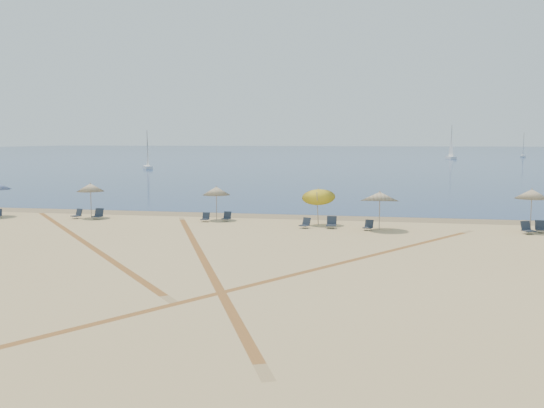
{
  "coord_description": "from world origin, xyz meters",
  "views": [
    {
      "loc": [
        7.31,
        -17.54,
        5.47
      ],
      "look_at": [
        0.0,
        20.0,
        1.3
      ],
      "focal_mm": 39.71,
      "sensor_mm": 36.0,
      "label": 1
    }
  ],
  "objects_px": {
    "umbrella_5": "(532,194)",
    "sailboat_2": "(523,150)",
    "umbrella_2": "(216,191)",
    "chair_5": "(227,217)",
    "chair_3": "(98,214)",
    "chair_10": "(541,227)",
    "chair_8": "(368,226)",
    "chair_2": "(77,214)",
    "umbrella_4": "(380,196)",
    "chair_9": "(527,228)",
    "chair_7": "(331,223)",
    "sailboat_1": "(148,157)",
    "umbrella_1": "(90,187)",
    "chair_4": "(205,218)",
    "umbrella_3": "(318,193)",
    "sailboat_0": "(451,149)",
    "chair_6": "(305,223)"
  },
  "relations": [
    {
      "from": "umbrella_4",
      "to": "chair_4",
      "type": "xyz_separation_m",
      "value": [
        -11.37,
        1.45,
        -1.75
      ]
    },
    {
      "from": "umbrella_3",
      "to": "chair_4",
      "type": "xyz_separation_m",
      "value": [
        -7.51,
        0.07,
        -1.76
      ]
    },
    {
      "from": "chair_2",
      "to": "chair_4",
      "type": "xyz_separation_m",
      "value": [
        9.13,
        0.17,
        -0.03
      ]
    },
    {
      "from": "umbrella_3",
      "to": "sailboat_0",
      "type": "xyz_separation_m",
      "value": [
        20.91,
        132.73,
        0.73
      ]
    },
    {
      "from": "umbrella_1",
      "to": "umbrella_4",
      "type": "relative_size",
      "value": 1.02
    },
    {
      "from": "umbrella_3",
      "to": "chair_4",
      "type": "relative_size",
      "value": 4.51
    },
    {
      "from": "umbrella_5",
      "to": "chair_2",
      "type": "relative_size",
      "value": 3.21
    },
    {
      "from": "chair_5",
      "to": "sailboat_0",
      "type": "distance_m",
      "value": 134.9
    },
    {
      "from": "umbrella_5",
      "to": "chair_4",
      "type": "distance_m",
      "value": 20.25
    },
    {
      "from": "umbrella_5",
      "to": "chair_2",
      "type": "bearing_deg",
      "value": 179.26
    },
    {
      "from": "umbrella_1",
      "to": "sailboat_2",
      "type": "xyz_separation_m",
      "value": [
        59.46,
        152.3,
        0.09
      ]
    },
    {
      "from": "umbrella_5",
      "to": "chair_9",
      "type": "height_order",
      "value": "umbrella_5"
    },
    {
      "from": "umbrella_2",
      "to": "chair_5",
      "type": "relative_size",
      "value": 3.46
    },
    {
      "from": "chair_5",
      "to": "chair_6",
      "type": "distance_m",
      "value": 5.99
    },
    {
      "from": "umbrella_3",
      "to": "umbrella_4",
      "type": "relative_size",
      "value": 1.13
    },
    {
      "from": "chair_8",
      "to": "chair_9",
      "type": "distance_m",
      "value": 9.06
    },
    {
      "from": "chair_5",
      "to": "sailboat_1",
      "type": "bearing_deg",
      "value": 124.32
    },
    {
      "from": "umbrella_4",
      "to": "chair_9",
      "type": "bearing_deg",
      "value": 0.21
    },
    {
      "from": "umbrella_2",
      "to": "umbrella_1",
      "type": "bearing_deg",
      "value": -176.22
    },
    {
      "from": "umbrella_4",
      "to": "umbrella_5",
      "type": "height_order",
      "value": "umbrella_5"
    },
    {
      "from": "chair_7",
      "to": "umbrella_1",
      "type": "bearing_deg",
      "value": 173.69
    },
    {
      "from": "chair_3",
      "to": "umbrella_1",
      "type": "bearing_deg",
      "value": 146.33
    },
    {
      "from": "sailboat_1",
      "to": "sailboat_2",
      "type": "height_order",
      "value": "sailboat_2"
    },
    {
      "from": "chair_7",
      "to": "sailboat_1",
      "type": "distance_m",
      "value": 78.05
    },
    {
      "from": "sailboat_2",
      "to": "umbrella_2",
      "type": "bearing_deg",
      "value": -93.47
    },
    {
      "from": "chair_5",
      "to": "chair_8",
      "type": "distance_m",
      "value": 9.7
    },
    {
      "from": "umbrella_5",
      "to": "sailboat_2",
      "type": "height_order",
      "value": "sailboat_2"
    },
    {
      "from": "chair_10",
      "to": "sailboat_0",
      "type": "relative_size",
      "value": 0.08
    },
    {
      "from": "chair_4",
      "to": "chair_6",
      "type": "bearing_deg",
      "value": -10.15
    },
    {
      "from": "chair_4",
      "to": "sailboat_2",
      "type": "bearing_deg",
      "value": 74.58
    },
    {
      "from": "chair_5",
      "to": "umbrella_3",
      "type": "bearing_deg",
      "value": 2.08
    },
    {
      "from": "umbrella_2",
      "to": "chair_10",
      "type": "xyz_separation_m",
      "value": [
        20.18,
        -1.74,
        -1.65
      ]
    },
    {
      "from": "chair_3",
      "to": "chair_10",
      "type": "distance_m",
      "value": 28.25
    },
    {
      "from": "umbrella_4",
      "to": "sailboat_0",
      "type": "bearing_deg",
      "value": 82.75
    },
    {
      "from": "chair_4",
      "to": "chair_9",
      "type": "height_order",
      "value": "chair_9"
    },
    {
      "from": "umbrella_2",
      "to": "chair_3",
      "type": "relative_size",
      "value": 3.19
    },
    {
      "from": "umbrella_4",
      "to": "chair_5",
      "type": "relative_size",
      "value": 3.61
    },
    {
      "from": "sailboat_1",
      "to": "umbrella_5",
      "type": "bearing_deg",
      "value": -82.25
    },
    {
      "from": "umbrella_1",
      "to": "chair_9",
      "type": "relative_size",
      "value": 2.75
    },
    {
      "from": "sailboat_0",
      "to": "sailboat_2",
      "type": "relative_size",
      "value": 1.25
    },
    {
      "from": "umbrella_2",
      "to": "chair_7",
      "type": "bearing_deg",
      "value": -16.26
    },
    {
      "from": "chair_4",
      "to": "sailboat_1",
      "type": "relative_size",
      "value": 0.09
    },
    {
      "from": "umbrella_5",
      "to": "sailboat_2",
      "type": "distance_m",
      "value": 156.32
    },
    {
      "from": "umbrella_4",
      "to": "umbrella_5",
      "type": "xyz_separation_m",
      "value": [
        8.77,
        0.9,
        0.23
      ]
    },
    {
      "from": "chair_8",
      "to": "chair_10",
      "type": "distance_m",
      "value": 9.97
    },
    {
      "from": "chair_10",
      "to": "sailboat_2",
      "type": "xyz_separation_m",
      "value": [
        30.4,
        153.45,
        1.88
      ]
    },
    {
      "from": "sailboat_1",
      "to": "chair_2",
      "type": "bearing_deg",
      "value": -101.45
    },
    {
      "from": "chair_5",
      "to": "chair_10",
      "type": "height_order",
      "value": "chair_10"
    },
    {
      "from": "chair_3",
      "to": "chair_8",
      "type": "xyz_separation_m",
      "value": [
        18.32,
        -1.58,
        -0.05
      ]
    },
    {
      "from": "umbrella_4",
      "to": "chair_4",
      "type": "distance_m",
      "value": 11.6
    }
  ]
}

